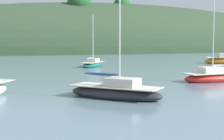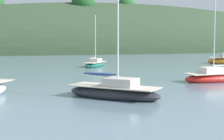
# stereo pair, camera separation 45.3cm
# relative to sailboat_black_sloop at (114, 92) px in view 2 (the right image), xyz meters

# --- Properties ---
(far_shoreline_hill) EXTENTS (150.00, 36.00, 30.61)m
(far_shoreline_hill) POSITION_rel_sailboat_black_sloop_xyz_m (26.63, 75.86, -0.31)
(far_shoreline_hill) COLOR #2D422B
(far_shoreline_hill) RESTS_ON ground
(sailboat_black_sloop) EXTENTS (5.70, 5.89, 7.28)m
(sailboat_black_sloop) POSITION_rel_sailboat_black_sloop_xyz_m (0.00, 0.00, 0.00)
(sailboat_black_sloop) COLOR #232328
(sailboat_black_sloop) RESTS_ON ground
(sailboat_white_near) EXTENTS (6.15, 2.25, 8.92)m
(sailboat_white_near) POSITION_rel_sailboat_black_sloop_xyz_m (10.96, 5.22, -0.00)
(sailboat_white_near) COLOR red
(sailboat_white_near) RESTS_ON ground
(sailboat_blue_center) EXTENTS (4.49, 5.05, 6.98)m
(sailboat_blue_center) POSITION_rel_sailboat_black_sloop_xyz_m (5.54, 24.19, -0.05)
(sailboat_blue_center) COLOR #196B56
(sailboat_blue_center) RESTS_ON ground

